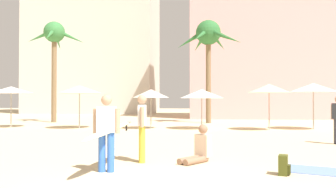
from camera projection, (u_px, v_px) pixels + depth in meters
name	position (u px, v px, depth m)	size (l,w,h in m)	color
hotel_pink	(287.00, 37.00, 32.24)	(17.55, 8.43, 14.82)	pink
hotel_tower_gray	(95.00, 16.00, 43.64)	(15.15, 8.49, 24.24)	beige
palm_tree_far_left	(54.00, 40.00, 24.99)	(4.36, 4.19, 7.19)	brown
palm_tree_left	(209.00, 39.00, 24.17)	(4.66, 4.30, 7.11)	brown
cafe_umbrella_0	(151.00, 94.00, 19.31)	(2.02, 2.02, 2.17)	gray
cafe_umbrella_1	(202.00, 94.00, 19.13)	(2.39, 2.39, 2.17)	gray
cafe_umbrella_2	(11.00, 90.00, 20.22)	(2.46, 2.46, 2.37)	gray
cafe_umbrella_4	(313.00, 88.00, 18.88)	(2.47, 2.47, 2.49)	gray
cafe_umbrella_5	(269.00, 88.00, 18.36)	(2.17, 2.17, 2.43)	gray
cafe_umbrella_6	(79.00, 89.00, 19.60)	(2.51, 2.51, 2.40)	gray
beach_towel	(323.00, 171.00, 7.76)	(1.64, 1.03, 0.01)	#6684E0
backpack	(284.00, 165.00, 7.38)	(0.30, 0.34, 0.42)	#434717
person_far_left	(108.00, 130.00, 7.81)	(0.61, 2.96, 1.70)	blue
person_mid_right	(142.00, 125.00, 8.92)	(0.29, 0.61, 1.72)	gold
person_mid_left	(199.00, 149.00, 8.93)	(0.87, 0.98, 0.95)	#936B51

